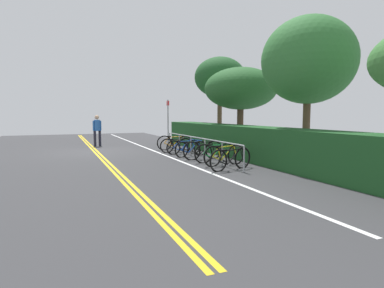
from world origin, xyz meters
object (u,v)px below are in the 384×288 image
(bike_rack, at_px, (198,142))
(bicycle_7, at_px, (231,159))
(bicycle_0, at_px, (175,143))
(sign_post_near, at_px, (168,119))
(bicycle_4, at_px, (203,150))
(bicycle_1, at_px, (176,145))
(bicycle_3, at_px, (191,149))
(tree_mid, at_px, (241,89))
(pedestrian, at_px, (97,128))
(tree_far_right, at_px, (308,61))
(bicycle_6, at_px, (224,155))
(tree_near_left, at_px, (220,78))
(bicycle_2, at_px, (184,147))
(bicycle_5, at_px, (215,153))

(bike_rack, xyz_separation_m, bicycle_7, (3.00, -0.15, -0.28))
(bicycle_0, height_order, bicycle_7, bicycle_0)
(bike_rack, bearing_deg, sign_post_near, 178.51)
(bicycle_4, xyz_separation_m, sign_post_near, (-4.63, 0.10, 1.13))
(bicycle_7, distance_m, sign_post_near, 7.22)
(bicycle_0, bearing_deg, bicycle_7, -2.17)
(bicycle_1, relative_size, bicycle_7, 0.94)
(bike_rack, xyz_separation_m, bicycle_3, (-0.47, -0.10, -0.30))
(bicycle_4, distance_m, bicycle_7, 2.50)
(tree_mid, bearing_deg, bicycle_7, -33.99)
(bike_rack, height_order, bicycle_0, bike_rack)
(bicycle_3, bearing_deg, tree_mid, 111.59)
(bicycle_0, bearing_deg, bike_rack, -1.47)
(bike_rack, distance_m, bicycle_1, 2.16)
(pedestrian, height_order, tree_far_right, tree_far_right)
(bike_rack, height_order, bicycle_6, bike_rack)
(tree_near_left, bearing_deg, tree_mid, -8.99)
(tree_near_left, bearing_deg, pedestrian, -103.58)
(sign_post_near, xyz_separation_m, tree_far_right, (7.21, 2.70, 2.11))
(bicycle_2, bearing_deg, sign_post_near, 176.20)
(pedestrian, xyz_separation_m, tree_far_right, (9.55, 6.04, 2.62))
(bicycle_0, relative_size, bicycle_2, 1.03)
(bicycle_2, xyz_separation_m, bicycle_3, (0.91, -0.02, 0.01))
(sign_post_near, relative_size, tree_mid, 0.63)
(bike_rack, height_order, bicycle_2, bike_rack)
(bicycle_5, xyz_separation_m, tree_mid, (-3.09, 2.91, 2.64))
(bike_rack, distance_m, bicycle_6, 2.15)
(bicycle_4, height_order, bicycle_5, bicycle_4)
(bicycle_0, bearing_deg, tree_near_left, 117.94)
(bicycle_5, bearing_deg, bicycle_0, -179.58)
(bicycle_4, bearing_deg, bicycle_5, 6.48)
(bicycle_2, relative_size, pedestrian, 0.96)
(tree_mid, bearing_deg, pedestrian, -127.25)
(bicycle_0, height_order, sign_post_near, sign_post_near)
(bicycle_1, distance_m, bicycle_2, 0.76)
(bicycle_1, height_order, bicycle_3, same)
(bicycle_5, bearing_deg, bicycle_4, -173.52)
(tree_far_right, bearing_deg, bike_rack, -137.75)
(bicycle_3, height_order, tree_far_right, tree_far_right)
(bicycle_5, distance_m, sign_post_near, 5.62)
(bicycle_3, bearing_deg, tree_near_left, 140.36)
(pedestrian, xyz_separation_m, tree_mid, (4.76, 6.26, 2.00))
(sign_post_near, bearing_deg, tree_mid, 50.34)
(bicycle_5, relative_size, tree_mid, 0.43)
(bicycle_7, bearing_deg, bicycle_2, 179.02)
(sign_post_near, xyz_separation_m, tree_mid, (2.42, 2.92, 1.49))
(bicycle_3, xyz_separation_m, bicycle_7, (3.47, -0.05, 0.02))
(tree_far_right, bearing_deg, bicycle_3, -140.79)
(bicycle_6, relative_size, bicycle_7, 1.00)
(bicycle_2, relative_size, bicycle_5, 0.96)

